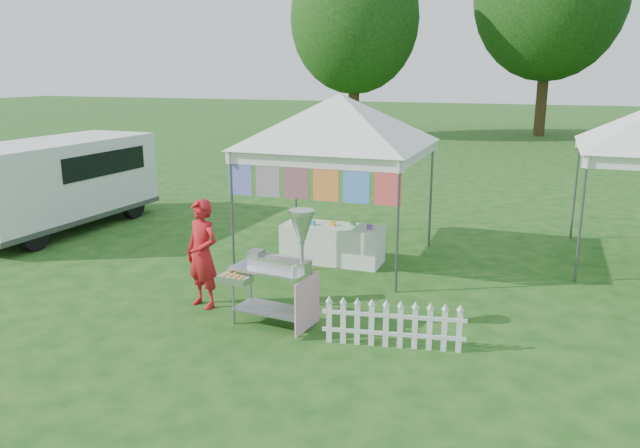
% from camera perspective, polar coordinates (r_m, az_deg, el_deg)
% --- Properties ---
extents(ground, '(120.00, 120.00, 0.00)m').
position_cam_1_polar(ground, '(8.53, -5.85, -9.62)').
color(ground, '#154714').
rests_on(ground, ground).
extents(canopy_main, '(4.24, 4.24, 3.45)m').
position_cam_1_polar(canopy_main, '(11.07, 1.80, 11.80)').
color(canopy_main, '#59595E').
rests_on(canopy_main, ground).
extents(tree_left, '(6.40, 6.40, 9.53)m').
position_cam_1_polar(tree_left, '(32.52, 3.20, 18.22)').
color(tree_left, '#3B2715').
rests_on(tree_left, ground).
extents(donut_cart, '(1.25, 0.78, 1.65)m').
position_cam_1_polar(donut_cart, '(8.26, -3.48, -3.19)').
color(donut_cart, gray).
rests_on(donut_cart, ground).
extents(vendor, '(0.68, 0.55, 1.60)m').
position_cam_1_polar(vendor, '(9.20, -10.71, -2.71)').
color(vendor, red).
rests_on(vendor, ground).
extents(cargo_van, '(2.04, 4.72, 1.93)m').
position_cam_1_polar(cargo_van, '(14.69, -22.69, 3.61)').
color(cargo_van, white).
rests_on(cargo_van, ground).
extents(picket_fence, '(1.78, 0.32, 0.56)m').
position_cam_1_polar(picket_fence, '(7.94, 6.69, -9.24)').
color(picket_fence, white).
rests_on(picket_fence, ground).
extents(display_table, '(1.80, 0.70, 0.68)m').
position_cam_1_polar(display_table, '(11.28, 1.13, -1.80)').
color(display_table, white).
rests_on(display_table, ground).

